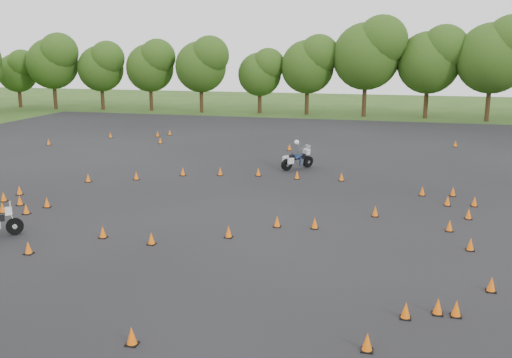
% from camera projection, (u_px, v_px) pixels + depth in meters
% --- Properties ---
extents(ground, '(140.00, 140.00, 0.00)m').
position_uv_depth(ground, '(232.00, 229.00, 23.19)').
color(ground, '#2D5119').
rests_on(ground, ground).
extents(asphalt_pad, '(62.00, 62.00, 0.00)m').
position_uv_depth(asphalt_pad, '(266.00, 193.00, 28.86)').
color(asphalt_pad, black).
rests_on(asphalt_pad, ground).
extents(treeline, '(87.16, 32.39, 10.92)m').
position_uv_depth(treeline, '(360.00, 75.00, 54.58)').
color(treeline, '#294814').
rests_on(treeline, ground).
extents(traffic_cones, '(36.50, 32.77, 0.45)m').
position_uv_depth(traffic_cones, '(264.00, 193.00, 27.99)').
color(traffic_cones, '#FF670A').
rests_on(traffic_cones, asphalt_pad).
extents(rider_grey, '(2.08, 2.26, 1.82)m').
position_uv_depth(rider_grey, '(297.00, 154.00, 34.45)').
color(rider_grey, '#3A3D41').
rests_on(rider_grey, ground).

